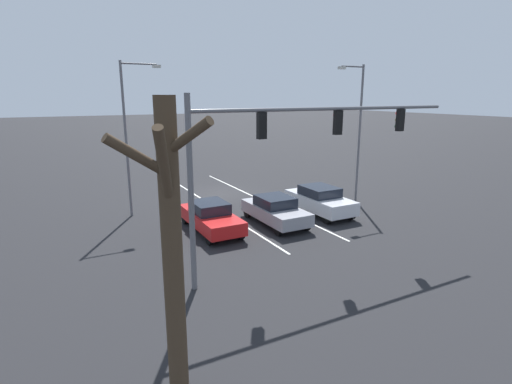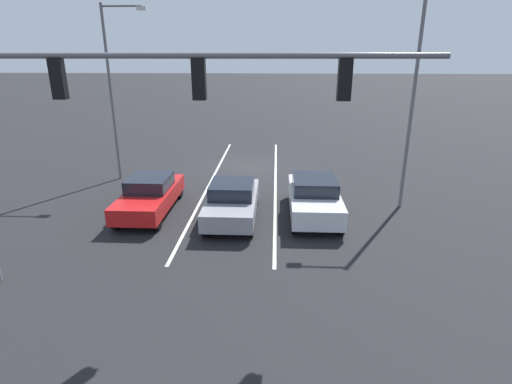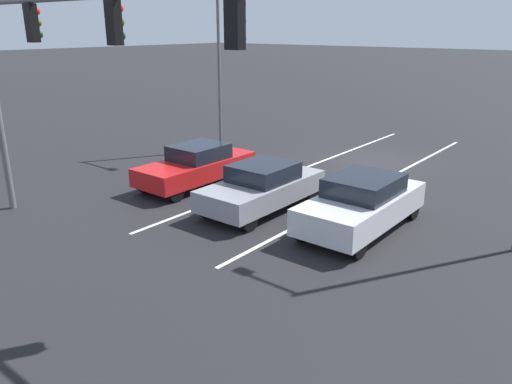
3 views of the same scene
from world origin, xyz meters
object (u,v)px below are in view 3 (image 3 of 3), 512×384
object	(u,v)px
street_lamp_right_shoulder	(222,43)
car_gray_midlane_front	(262,186)
car_red_rightlane_front	(197,165)
car_silver_leftlane_front	(362,203)
traffic_signal_gantry	(62,50)

from	to	relation	value
street_lamp_right_shoulder	car_gray_midlane_front	bearing A→B (deg)	140.79
car_red_rightlane_front	car_silver_leftlane_front	bearing A→B (deg)	179.10
traffic_signal_gantry	street_lamp_right_shoulder	world-z (taller)	street_lamp_right_shoulder
car_red_rightlane_front	car_gray_midlane_front	size ratio (longest dim) A/B	1.05
car_silver_leftlane_front	traffic_signal_gantry	bearing A→B (deg)	43.78
car_red_rightlane_front	traffic_signal_gantry	distance (m)	7.08
car_silver_leftlane_front	street_lamp_right_shoulder	size ratio (longest dim) A/B	0.54
car_silver_leftlane_front	car_gray_midlane_front	distance (m)	3.30
car_gray_midlane_front	street_lamp_right_shoulder	size ratio (longest dim) A/B	0.53
car_gray_midlane_front	traffic_signal_gantry	distance (m)	6.99
traffic_signal_gantry	car_silver_leftlane_front	bearing A→B (deg)	-136.22
traffic_signal_gantry	street_lamp_right_shoulder	bearing A→B (deg)	-68.92
car_silver_leftlane_front	street_lamp_right_shoulder	world-z (taller)	street_lamp_right_shoulder
car_gray_midlane_front	traffic_signal_gantry	world-z (taller)	traffic_signal_gantry
car_silver_leftlane_front	street_lamp_right_shoulder	bearing A→B (deg)	-26.15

